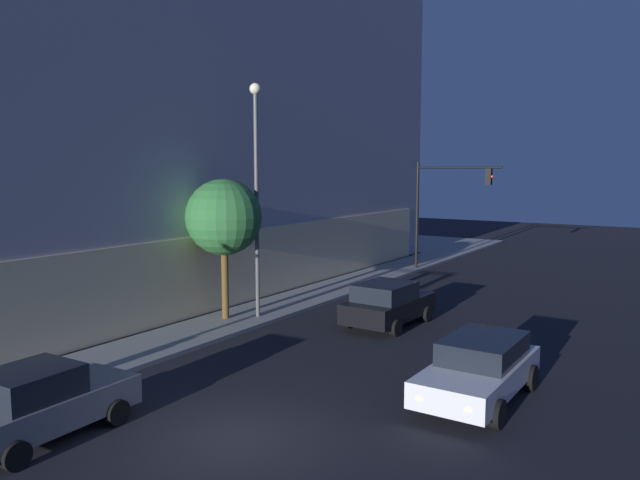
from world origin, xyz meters
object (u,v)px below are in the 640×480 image
object	(u,v)px
modern_building	(114,98)
traffic_light_far_corner	(443,197)
car_grey	(41,403)
street_lamp_sidewalk	(256,175)
car_black	(388,303)
car_white	(480,367)
sidewalk_tree	(224,218)

from	to	relation	value
modern_building	traffic_light_far_corner	world-z (taller)	modern_building
modern_building	car_grey	distance (m)	22.61
street_lamp_sidewalk	car_black	distance (m)	7.12
car_grey	traffic_light_far_corner	bearing A→B (deg)	1.49
street_lamp_sidewalk	car_white	xyz separation A→B (m)	(-3.47, -10.13, -4.92)
traffic_light_far_corner	street_lamp_sidewalk	size ratio (longest dim) A/B	0.69
traffic_light_far_corner	car_black	world-z (taller)	traffic_light_far_corner
sidewalk_tree	modern_building	bearing A→B (deg)	69.53
modern_building	street_lamp_sidewalk	bearing A→B (deg)	-105.14
traffic_light_far_corner	sidewalk_tree	bearing A→B (deg)	169.63
traffic_light_far_corner	car_white	bearing A→B (deg)	-155.75
car_black	sidewalk_tree	bearing A→B (deg)	117.94
modern_building	traffic_light_far_corner	size ratio (longest dim) A/B	5.63
modern_building	street_lamp_sidewalk	xyz separation A→B (m)	(-3.33, -12.31, -4.02)
car_white	street_lamp_sidewalk	bearing A→B (deg)	71.08
car_white	modern_building	bearing A→B (deg)	73.13
car_grey	car_white	size ratio (longest dim) A/B	0.87
car_grey	car_black	xyz separation A→B (m)	(13.09, -2.09, 0.04)
car_white	car_black	bearing A→B (deg)	44.40
modern_building	sidewalk_tree	bearing A→B (deg)	-110.47
sidewalk_tree	car_grey	bearing A→B (deg)	-160.86
street_lamp_sidewalk	car_white	world-z (taller)	street_lamp_sidewalk
street_lamp_sidewalk	car_grey	size ratio (longest dim) A/B	2.20
modern_building	sidewalk_tree	world-z (taller)	modern_building
modern_building	car_black	bearing A→B (deg)	-94.35
sidewalk_tree	car_grey	distance (m)	11.21
sidewalk_tree	car_grey	world-z (taller)	sidewalk_tree
street_lamp_sidewalk	traffic_light_far_corner	bearing A→B (deg)	-7.71
street_lamp_sidewalk	sidewalk_tree	distance (m)	2.08
modern_building	traffic_light_far_corner	xyz separation A→B (m)	(11.29, -14.28, -5.37)
modern_building	street_lamp_sidewalk	distance (m)	13.37
sidewalk_tree	car_black	distance (m)	7.13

